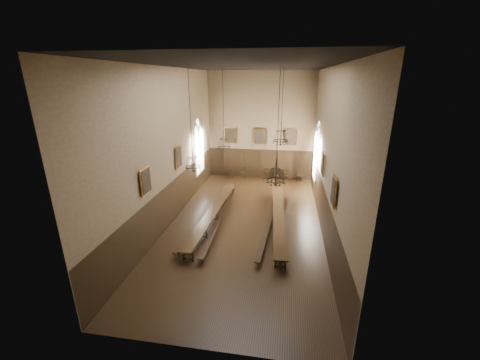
% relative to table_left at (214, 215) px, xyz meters
% --- Properties ---
extents(floor, '(9.00, 18.00, 0.02)m').
position_rel_table_left_xyz_m(floor, '(1.98, -0.00, -0.38)').
color(floor, black).
rests_on(floor, ground).
extents(ceiling, '(9.00, 18.00, 0.02)m').
position_rel_table_left_xyz_m(ceiling, '(1.98, -0.00, 8.64)').
color(ceiling, black).
rests_on(ceiling, ground).
extents(wall_back, '(9.00, 0.02, 9.00)m').
position_rel_table_left_xyz_m(wall_back, '(1.98, 9.01, 4.13)').
color(wall_back, '#7B634B').
rests_on(wall_back, ground).
extents(wall_front, '(9.00, 0.02, 9.00)m').
position_rel_table_left_xyz_m(wall_front, '(1.98, -9.01, 4.13)').
color(wall_front, '#7B634B').
rests_on(wall_front, ground).
extents(wall_left, '(0.02, 18.00, 9.00)m').
position_rel_table_left_xyz_m(wall_left, '(-2.53, -0.00, 4.13)').
color(wall_left, '#7B634B').
rests_on(wall_left, ground).
extents(wall_right, '(0.02, 18.00, 9.00)m').
position_rel_table_left_xyz_m(wall_right, '(6.49, -0.00, 4.13)').
color(wall_right, '#7B634B').
rests_on(wall_right, ground).
extents(wainscot_panelling, '(9.00, 18.00, 2.50)m').
position_rel_table_left_xyz_m(wainscot_panelling, '(1.98, -0.00, 0.88)').
color(wainscot_panelling, black).
rests_on(wainscot_panelling, floor).
extents(table_left, '(1.11, 9.62, 0.75)m').
position_rel_table_left_xyz_m(table_left, '(0.00, 0.00, 0.00)').
color(table_left, black).
rests_on(table_left, floor).
extents(table_right, '(1.21, 9.64, 0.75)m').
position_rel_table_left_xyz_m(table_right, '(3.97, 0.09, 0.00)').
color(table_right, black).
rests_on(table_right, floor).
extents(bench_left_outer, '(0.70, 9.34, 0.42)m').
position_rel_table_left_xyz_m(bench_left_outer, '(-0.62, 0.23, -0.11)').
color(bench_left_outer, black).
rests_on(bench_left_outer, floor).
extents(bench_left_inner, '(0.34, 9.29, 0.42)m').
position_rel_table_left_xyz_m(bench_left_inner, '(0.48, -0.07, -0.11)').
color(bench_left_inner, black).
rests_on(bench_left_inner, floor).
extents(bench_right_inner, '(0.90, 9.24, 0.42)m').
position_rel_table_left_xyz_m(bench_right_inner, '(3.46, 0.08, -0.11)').
color(bench_right_inner, black).
rests_on(bench_right_inner, floor).
extents(bench_right_outer, '(0.80, 9.07, 0.41)m').
position_rel_table_left_xyz_m(bench_right_outer, '(4.48, 0.24, -0.11)').
color(bench_right_outer, black).
rests_on(bench_right_outer, floor).
extents(chair_1, '(0.48, 0.48, 1.02)m').
position_rel_table_left_xyz_m(chair_1, '(-0.57, 8.53, -0.07)').
color(chair_1, black).
rests_on(chair_1, floor).
extents(chair_2, '(0.55, 0.55, 1.03)m').
position_rel_table_left_xyz_m(chair_2, '(0.57, 8.56, -0.06)').
color(chair_2, black).
rests_on(chair_2, floor).
extents(chair_4, '(0.48, 0.48, 0.93)m').
position_rel_table_left_xyz_m(chair_4, '(2.57, 8.58, -0.09)').
color(chair_4, black).
rests_on(chair_4, floor).
extents(chair_5, '(0.41, 0.41, 0.89)m').
position_rel_table_left_xyz_m(chair_5, '(3.50, 8.48, -0.11)').
color(chair_5, black).
rests_on(chair_5, floor).
extents(chair_6, '(0.48, 0.48, 0.92)m').
position_rel_table_left_xyz_m(chair_6, '(4.39, 8.58, -0.10)').
color(chair_6, black).
rests_on(chair_6, floor).
extents(chair_7, '(0.53, 0.53, 1.04)m').
position_rel_table_left_xyz_m(chair_7, '(5.47, 8.50, -0.06)').
color(chair_7, black).
rests_on(chair_7, floor).
extents(chandelier_back_left, '(0.87, 0.87, 5.02)m').
position_rel_table_left_xyz_m(chandelier_back_left, '(0.22, 2.33, 4.08)').
color(chandelier_back_left, black).
rests_on(chandelier_back_left, ceiling).
extents(chandelier_back_right, '(0.93, 0.93, 4.41)m').
position_rel_table_left_xyz_m(chandelier_back_right, '(3.85, 2.03, 4.65)').
color(chandelier_back_right, black).
rests_on(chandelier_back_right, ceiling).
extents(chandelier_front_left, '(0.76, 0.76, 4.95)m').
position_rel_table_left_xyz_m(chandelier_front_left, '(-0.36, -2.39, 4.18)').
color(chandelier_front_left, black).
rests_on(chandelier_front_left, ceiling).
extents(chandelier_front_right, '(0.82, 0.82, 5.28)m').
position_rel_table_left_xyz_m(chandelier_front_right, '(3.80, -2.89, 3.86)').
color(chandelier_front_right, black).
rests_on(chandelier_front_right, ceiling).
extents(portrait_back_0, '(1.10, 0.12, 1.40)m').
position_rel_table_left_xyz_m(portrait_back_0, '(-0.62, 8.88, 3.33)').
color(portrait_back_0, '#A66C27').
rests_on(portrait_back_0, wall_back).
extents(portrait_back_1, '(1.10, 0.12, 1.40)m').
position_rel_table_left_xyz_m(portrait_back_1, '(1.98, 8.88, 3.33)').
color(portrait_back_1, '#A66C27').
rests_on(portrait_back_1, wall_back).
extents(portrait_back_2, '(1.10, 0.12, 1.40)m').
position_rel_table_left_xyz_m(portrait_back_2, '(4.58, 8.88, 3.33)').
color(portrait_back_2, '#A66C27').
rests_on(portrait_back_2, wall_back).
extents(portrait_left_0, '(0.12, 1.00, 1.30)m').
position_rel_table_left_xyz_m(portrait_left_0, '(-2.40, 1.00, 3.33)').
color(portrait_left_0, '#A66C27').
rests_on(portrait_left_0, wall_left).
extents(portrait_left_1, '(0.12, 1.00, 1.30)m').
position_rel_table_left_xyz_m(portrait_left_1, '(-2.40, -3.50, 3.33)').
color(portrait_left_1, '#A66C27').
rests_on(portrait_left_1, wall_left).
extents(portrait_right_0, '(0.12, 1.00, 1.30)m').
position_rel_table_left_xyz_m(portrait_right_0, '(6.36, 1.00, 3.33)').
color(portrait_right_0, '#A66C27').
rests_on(portrait_right_0, wall_right).
extents(portrait_right_1, '(0.12, 1.00, 1.30)m').
position_rel_table_left_xyz_m(portrait_right_1, '(6.36, -3.50, 3.33)').
color(portrait_right_1, '#A66C27').
rests_on(portrait_right_1, wall_right).
extents(window_right, '(0.20, 2.20, 4.60)m').
position_rel_table_left_xyz_m(window_right, '(6.41, 5.50, 3.03)').
color(window_right, white).
rests_on(window_right, wall_right).
extents(window_left, '(0.20, 2.20, 4.60)m').
position_rel_table_left_xyz_m(window_left, '(-2.45, 5.50, 3.03)').
color(window_left, white).
rests_on(window_left, wall_left).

